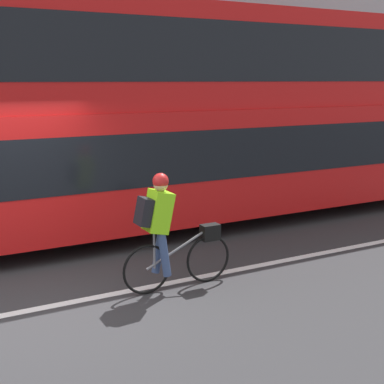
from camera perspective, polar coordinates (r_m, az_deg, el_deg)
ground_plane at (r=7.20m, az=-17.02°, el=-11.49°), size 80.00×80.00×0.00m
road_center_line at (r=7.05m, az=-16.75°, el=-11.95°), size 50.00×0.14×0.01m
bus at (r=10.79m, az=4.00°, el=8.93°), size 10.82×2.62×4.06m
cyclist_on_bike at (r=7.09m, az=-2.73°, el=-3.84°), size 1.61×0.32×1.61m
trash_bin at (r=13.29m, az=-3.78°, el=2.34°), size 0.55×0.55×0.87m
street_sign_post at (r=12.68m, az=-9.35°, el=5.72°), size 0.36×0.09×2.32m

